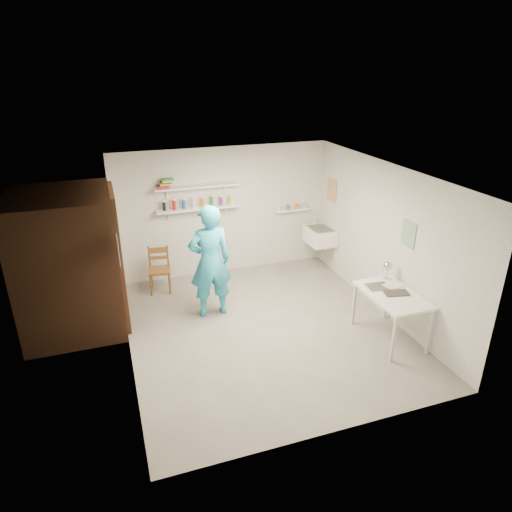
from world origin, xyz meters
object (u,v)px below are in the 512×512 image
object	(u,v)px
wooden_chair	(159,270)
work_table	(390,316)
wall_clock	(206,238)
man	(210,262)
belfast_sink	(320,236)
desk_lamp	(388,266)

from	to	relation	value
wooden_chair	work_table	size ratio (longest dim) A/B	0.73
wall_clock	man	bearing A→B (deg)	-92.30
wall_clock	wooden_chair	size ratio (longest dim) A/B	0.41
belfast_sink	wall_clock	xyz separation A→B (m)	(-2.39, -0.77, 0.52)
man	work_table	distance (m)	2.81
work_table	desk_lamp	world-z (taller)	desk_lamp
belfast_sink	wall_clock	distance (m)	2.57
desk_lamp	man	bearing A→B (deg)	155.97
wall_clock	work_table	xyz separation A→B (m)	(2.28, -1.76, -0.86)
belfast_sink	desk_lamp	size ratio (longest dim) A/B	4.33
man	work_table	size ratio (longest dim) A/B	1.66
belfast_sink	desk_lamp	xyz separation A→B (m)	(0.07, -2.09, 0.26)
wall_clock	work_table	distance (m)	3.01
belfast_sink	desk_lamp	world-z (taller)	desk_lamp
wall_clock	wooden_chair	world-z (taller)	wall_clock
wall_clock	desk_lamp	size ratio (longest dim) A/B	2.38
belfast_sink	wall_clock	size ratio (longest dim) A/B	1.82
belfast_sink	wooden_chair	size ratio (longest dim) A/B	0.74
work_table	wall_clock	bearing A→B (deg)	142.31
belfast_sink	wall_clock	bearing A→B (deg)	-162.17
desk_lamp	wall_clock	bearing A→B (deg)	151.82
wooden_chair	desk_lamp	world-z (taller)	desk_lamp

